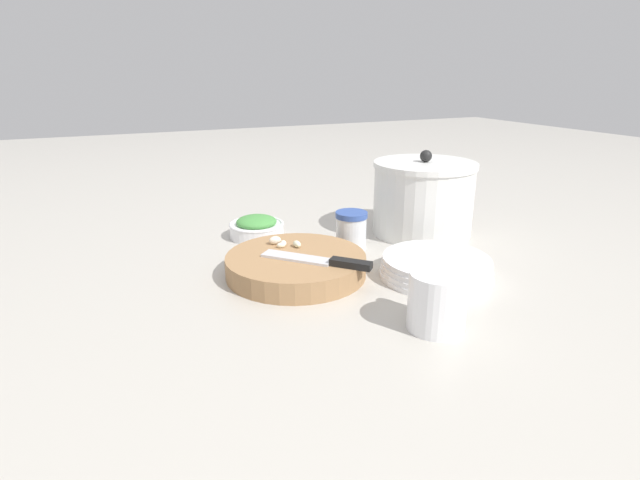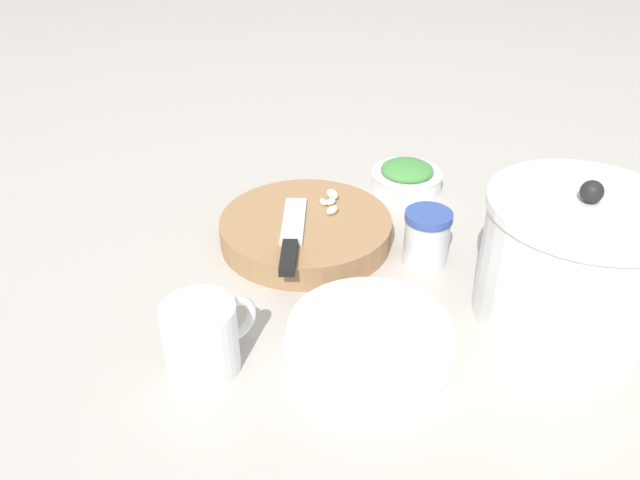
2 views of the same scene
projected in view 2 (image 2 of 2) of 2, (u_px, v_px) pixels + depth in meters
ground_plane at (324, 270)px, 0.93m from camera, size 5.00×5.00×0.00m
cutting_board at (306, 230)px, 0.99m from camera, size 0.27×0.27×0.04m
chef_knife at (291, 238)px, 0.92m from camera, size 0.17×0.17×0.01m
garlic_cloves at (331, 201)px, 1.01m from camera, size 0.06×0.05×0.02m
herb_bowl at (407, 177)px, 1.13m from camera, size 0.13×0.13×0.05m
spice_jar at (427, 237)px, 0.93m from camera, size 0.07×0.07×0.08m
coffee_mug at (203, 337)px, 0.74m from camera, size 0.12×0.09×0.09m
plate_stack at (370, 339)px, 0.77m from camera, size 0.21×0.21×0.04m
stock_pot at (573, 261)px, 0.80m from camera, size 0.24×0.24×0.20m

